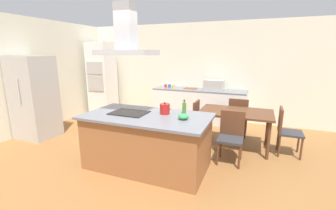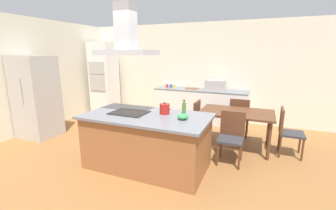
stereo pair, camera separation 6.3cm
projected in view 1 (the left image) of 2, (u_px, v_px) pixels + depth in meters
The scene contains 22 objects.
ground at pixel (177, 136), 5.24m from camera, with size 16.00×16.00×0.00m, color #936033.
wall_back at pixel (198, 72), 6.52m from camera, with size 7.20×0.10×2.70m, color silver.
wall_left at pixel (42, 74), 5.74m from camera, with size 0.10×8.80×2.70m, color silver.
kitchen_island at pixel (147, 141), 3.78m from camera, with size 2.06×1.10×0.90m.
cooktop at pixel (129, 113), 3.80m from camera, with size 0.60×0.44×0.01m, color black.
tea_kettle at pixel (165, 109), 3.74m from camera, with size 0.21×0.16×0.20m.
olive_oil_bottle at pixel (184, 108), 3.72m from camera, with size 0.06×0.06×0.24m.
mixing_bowl at pixel (183, 117), 3.44m from camera, with size 0.16×0.16×0.09m, color #33934C.
back_counter at pixel (198, 105), 6.34m from camera, with size 2.53×0.62×0.90m.
countertop_microwave at pixel (214, 85), 6.06m from camera, with size 0.50×0.38×0.28m, color #B2AFAA.
coffee_mug_red at pixel (166, 86), 6.61m from camera, with size 0.08×0.08×0.09m, color red.
coffee_mug_blue at pixel (169, 86), 6.59m from camera, with size 0.08×0.08×0.09m, color #2D56B2.
coffee_mug_yellow at pixel (173, 86), 6.50m from camera, with size 0.08×0.08×0.09m, color gold.
cutting_board at pixel (191, 88), 6.37m from camera, with size 0.34×0.24×0.02m, color brown.
wall_oven_stack at pixel (102, 78), 7.08m from camera, with size 0.70×0.66×2.20m.
refrigerator at pixel (34, 97), 5.07m from camera, with size 0.80×0.73×1.82m.
dining_table at pixel (236, 115), 4.54m from camera, with size 1.40×0.90×0.75m.
chair_facing_back_wall at pixel (238, 115), 5.17m from camera, with size 0.42×0.42×0.89m.
chair_at_left_end at pixel (191, 118), 4.90m from camera, with size 0.42×0.42×0.89m.
chair_at_right_end at pixel (286, 128), 4.24m from camera, with size 0.42×0.42×0.89m.
chair_facing_island at pixel (231, 134), 3.97m from camera, with size 0.42×0.42×0.89m.
range_hood at pixel (126, 39), 3.53m from camera, with size 0.90×0.55×0.78m.
Camera 1 is at (1.64, -3.17, 1.89)m, focal length 24.30 mm.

